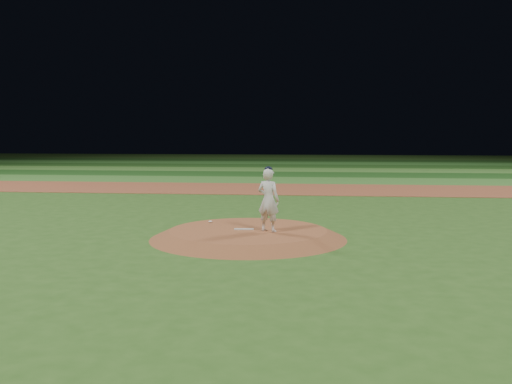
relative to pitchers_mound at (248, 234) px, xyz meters
The scene contains 12 objects.
ground 0.12m from the pitchers_mound, ahead, with size 120.00×120.00×0.00m, color #2B551B.
infield_dirt_band 14.00m from the pitchers_mound, 90.00° to the left, with size 70.00×6.00×0.02m, color brown.
outfield_stripe_0 19.50m from the pitchers_mound, 90.00° to the left, with size 70.00×5.00×0.02m, color #367029.
outfield_stripe_1 24.50m from the pitchers_mound, 90.00° to the left, with size 70.00×5.00×0.02m, color #1A4716.
outfield_stripe_2 29.50m from the pitchers_mound, 90.00° to the left, with size 70.00×5.00×0.02m, color #407C2D.
outfield_stripe_3 34.50m from the pitchers_mound, 90.00° to the left, with size 70.00×5.00×0.02m, color #1E4C18.
outfield_stripe_4 39.50m from the pitchers_mound, 90.00° to the left, with size 70.00×5.00×0.02m, color #32732A.
outfield_stripe_5 44.50m from the pitchers_mound, 90.00° to the left, with size 70.00×5.00×0.02m, color #1C4716.
pitchers_mound is the anchor object (origin of this frame).
pitching_rubber 0.18m from the pitchers_mound, 169.35° to the right, with size 0.55×0.14×0.03m, color silver.
rosin_bag 1.70m from the pitchers_mound, 139.61° to the left, with size 0.11×0.11×0.06m, color white.
pitcher_on_mound 1.19m from the pitchers_mound, 22.38° to the right, with size 0.74×0.63×1.79m.
Camera 1 is at (1.93, -15.64, 2.96)m, focal length 40.00 mm.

